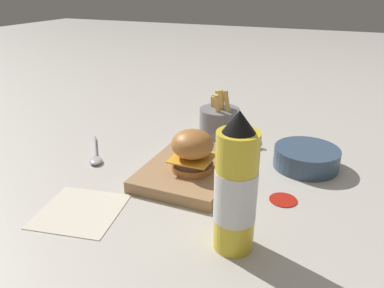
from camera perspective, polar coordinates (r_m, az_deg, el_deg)
The scene contains 9 objects.
ground_plane at distance 0.94m, azimuth 2.98°, elevation -3.25°, with size 6.00×6.00×0.00m, color #B7B2A8.
serving_board at distance 0.89m, azimuth 0.00°, elevation -3.75°, with size 0.28×0.20×0.03m.
burger at distance 0.84m, azimuth 0.08°, elevation -0.97°, with size 0.10×0.10×0.10m.
ketchup_bottle at distance 0.62m, azimuth 6.66°, elevation -6.89°, with size 0.07×0.07×0.25m.
fries_basket at distance 1.11m, azimuth 4.20°, elevation 3.50°, with size 0.12×0.12×0.14m.
side_bowl at distance 0.96m, azimuth 17.03°, elevation -1.92°, with size 0.16×0.16×0.05m.
spoon at distance 1.00m, azimuth -14.47°, elevation -1.87°, with size 0.16×0.13×0.01m.
ketchup_puddle at distance 0.82m, azimuth 13.72°, elevation -8.22°, with size 0.06×0.06×0.00m.
parchment_square at distance 0.79m, azimuth -16.65°, elevation -9.69°, with size 0.18×0.18×0.00m.
Camera 1 is at (-0.79, -0.28, 0.42)m, focal length 35.00 mm.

